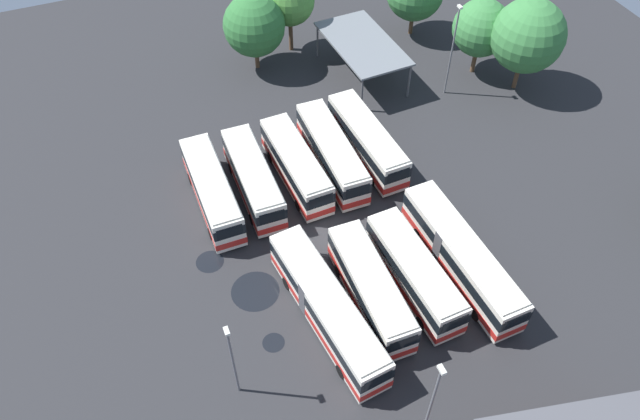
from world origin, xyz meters
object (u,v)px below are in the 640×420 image
Objects in this scene: maintenance_shelter at (363,44)px; bus_row0_slot3 at (332,153)px; lamp_post_near_entrance at (233,359)px; bus_row1_slot3 at (415,273)px; tree_east_edge at (481,28)px; bus_row1_slot2 at (371,288)px; bus_row0_slot0 at (212,190)px; bus_row1_slot1 at (327,307)px; tree_northwest at (289,0)px; bus_row1_slot4 at (461,256)px; tree_west_edge at (528,36)px; bus_row0_slot1 at (253,178)px; lamp_post_by_building at (431,405)px; bus_row0_slot4 at (367,141)px; bus_row0_slot2 at (296,165)px; tree_northeast at (254,26)px; lamp_post_far_corner at (452,48)px.

bus_row0_slot3 is at bearing -35.31° from maintenance_shelter.
bus_row0_slot3 is 1.49× the size of lamp_post_near_entrance.
tree_east_edge reaches higher than bus_row1_slot3.
tree_east_edge is at bearing 134.63° from bus_row1_slot2.
tree_east_edge reaches higher than bus_row0_slot0.
maintenance_shelter is at bearing 142.34° from lamp_post_near_entrance.
tree_northwest is at bearing 163.73° from bus_row1_slot1.
bus_row0_slot3 is at bearing 140.83° from lamp_post_near_entrance.
bus_row0_slot3 and bus_row1_slot2 have the same top height.
bus_row1_slot2 is at bearing 29.92° from bus_row0_slot0.
bus_row1_slot2 is 0.78× the size of bus_row1_slot4.
bus_row0_slot3 is 1.08× the size of bus_row1_slot2.
bus_row1_slot2 is 0.94× the size of maintenance_shelter.
tree_east_edge reaches higher than lamp_post_near_entrance.
tree_west_edge is (-17.72, 20.87, 4.03)m from bus_row1_slot3.
bus_row0_slot1 is 1.10× the size of lamp_post_by_building.
bus_row0_slot4 is at bearing -22.54° from maintenance_shelter.
tree_east_edge is (-32.00, 23.35, -0.07)m from lamp_post_by_building.
tree_northwest is (-18.91, 13.84, 3.88)m from bus_row0_slot0.
bus_row0_slot3 is 14.09m from maintenance_shelter.
lamp_post_by_building reaches higher than bus_row0_slot2.
bus_row1_slot3 is at bearing 16.12° from bus_row0_slot2.
bus_row0_slot3 and bus_row1_slot1 have the same top height.
tree_northeast is (-5.39, -9.30, 1.13)m from maintenance_shelter.
bus_row1_slot1 is (13.78, 4.30, 0.00)m from bus_row0_slot0.
bus_row0_slot3 is at bearing 94.85° from bus_row0_slot2.
maintenance_shelter is 1.39× the size of tree_east_edge.
bus_row0_slot0 and bus_row1_slot4 have the same top height.
bus_row0_slot1 is 0.93× the size of bus_row0_slot3.
bus_row0_slot1 is 7.21m from bus_row0_slot3.
maintenance_shelter is (-11.79, 15.26, 1.87)m from bus_row0_slot1.
lamp_post_far_corner reaches higher than bus_row0_slot1.
tree_west_edge reaches higher than bus_row0_slot2.
bus_row1_slot2 is (13.93, -2.94, -0.00)m from bus_row0_slot3.
bus_row0_slot0 is 22.27m from maintenance_shelter.
bus_row1_slot1 is 34.27m from tree_northwest.
bus_row0_slot1 is 1.10× the size of tree_west_edge.
tree_northwest is 23.45m from tree_west_edge.
bus_row0_slot1 is at bearing 158.38° from lamp_post_near_entrance.
tree_northeast is 0.85× the size of tree_west_edge.
tree_northwest reaches higher than bus_row1_slot1.
bus_row1_slot3 is (-0.30, 6.97, -0.00)m from bus_row1_slot1.
bus_row1_slot4 is at bearing 10.52° from tree_northeast.
bus_row1_slot2 and bus_row1_slot3 have the same top height.
bus_row0_slot1 and bus_row1_slot1 have the same top height.
bus_row1_slot2 is 11.38m from lamp_post_near_entrance.
lamp_post_near_entrance is at bearing -39.17° from bus_row0_slot3.
bus_row0_slot0 is 0.97× the size of bus_row0_slot4.
bus_row1_slot1 is 1.01× the size of bus_row1_slot4.
lamp_post_by_building is 1.18× the size of tree_northeast.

